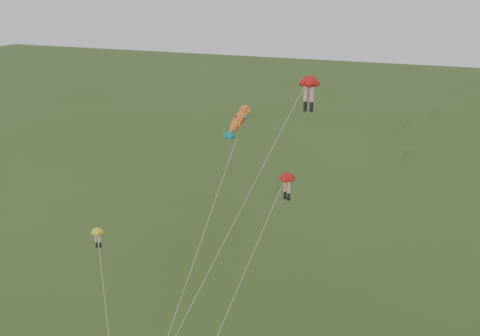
% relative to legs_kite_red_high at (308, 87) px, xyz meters
% --- Properties ---
extents(legs_kite_red_high, '(8.01, 13.63, 19.13)m').
position_rel_legs_kite_red_high_xyz_m(legs_kite_red_high, '(0.00, 0.00, 0.00)').
color(legs_kite_red_high, '#B61412').
rests_on(legs_kite_red_high, ground).
extents(legs_kite_red_mid, '(4.71, 8.06, 12.80)m').
position_rel_legs_kite_red_high_xyz_m(legs_kite_red_mid, '(-0.16, -5.26, -6.24)').
color(legs_kite_red_mid, '#B61412').
rests_on(legs_kite_red_mid, ground).
extents(legs_kite_yellow, '(4.22, 5.30, 8.80)m').
position_rel_legs_kite_red_high_xyz_m(legs_kite_yellow, '(-12.85, -11.20, -10.24)').
color(legs_kite_yellow, yellow).
rests_on(legs_kite_yellow, ground).
extents(fish_kite, '(4.36, 9.02, 17.70)m').
position_rel_legs_kite_red_high_xyz_m(fish_kite, '(-3.93, -5.04, -1.87)').
color(fish_kite, '#F9A51F').
rests_on(fish_kite, ground).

